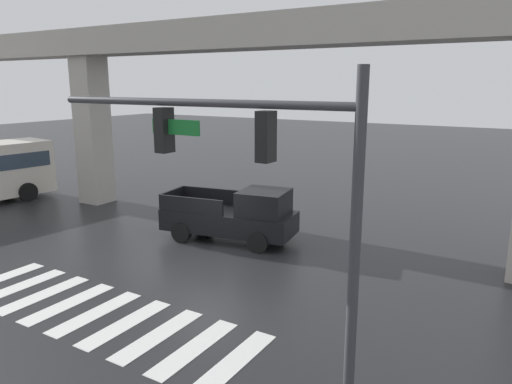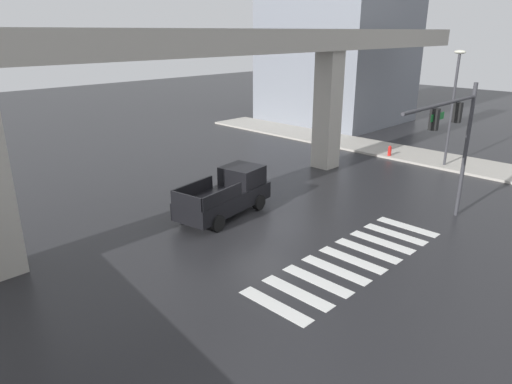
# 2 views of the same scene
# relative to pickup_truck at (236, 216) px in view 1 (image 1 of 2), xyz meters

# --- Properties ---
(ground_plane) EXTENTS (120.00, 120.00, 0.00)m
(ground_plane) POSITION_rel_pickup_truck_xyz_m (0.15, -2.23, -0.99)
(ground_plane) COLOR #232326
(crosswalk_stripes) EXTENTS (9.35, 2.80, 0.01)m
(crosswalk_stripes) POSITION_rel_pickup_truck_xyz_m (0.15, -6.93, -0.98)
(crosswalk_stripes) COLOR silver
(crosswalk_stripes) RESTS_ON ground
(elevated_overpass) EXTENTS (48.36, 1.82, 8.41)m
(elevated_overpass) POSITION_rel_pickup_truck_xyz_m (0.15, 1.58, 6.04)
(elevated_overpass) COLOR #ADA89E
(elevated_overpass) RESTS_ON ground
(pickup_truck) EXTENTS (5.34, 2.70, 2.08)m
(pickup_truck) POSITION_rel_pickup_truck_xyz_m (0.00, 0.00, 0.00)
(pickup_truck) COLOR black
(pickup_truck) RESTS_ON ground
(traffic_signal_mast) EXTENTS (6.49, 0.32, 6.20)m
(traffic_signal_mast) POSITION_rel_pickup_truck_xyz_m (5.76, -7.90, 3.40)
(traffic_signal_mast) COLOR #38383D
(traffic_signal_mast) RESTS_ON ground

